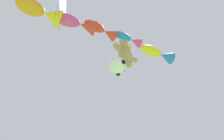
# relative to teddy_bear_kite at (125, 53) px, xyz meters

# --- Properties ---
(teddy_bear_kite) EXTENTS (1.64, 0.72, 1.66)m
(teddy_bear_kite) POSITION_rel_teddy_bear_kite_xyz_m (0.00, 0.00, 0.00)
(teddy_bear_kite) COLOR tan
(soccer_ball_kite) EXTENTS (0.83, 0.83, 0.77)m
(soccer_ball_kite) POSITION_rel_teddy_bear_kite_xyz_m (-0.61, -0.01, -1.36)
(soccer_ball_kite) COLOR white
(fish_kite_goldfin) EXTENTS (2.54, 1.51, 0.82)m
(fish_kite_goldfin) POSITION_rel_teddy_bear_kite_xyz_m (3.51, 0.10, 2.90)
(fish_kite_goldfin) COLOR yellow
(fish_kite_cobalt) EXTENTS (1.93, 1.06, 0.61)m
(fish_kite_cobalt) POSITION_rel_teddy_bear_kite_xyz_m (1.22, 0.64, 2.89)
(fish_kite_cobalt) COLOR blue
(fish_kite_crimson) EXTENTS (2.16, 1.09, 0.72)m
(fish_kite_crimson) POSITION_rel_teddy_bear_kite_xyz_m (-0.48, 1.29, 2.81)
(fish_kite_crimson) COLOR red
(fish_kite_magenta) EXTENTS (2.59, 1.76, 0.92)m
(fish_kite_magenta) POSITION_rel_teddy_bear_kite_xyz_m (-1.93, 1.83, 2.58)
(fish_kite_magenta) COLOR #E53F9E
(fish_kite_tangerine) EXTENTS (2.61, 1.65, 1.13)m
(fish_kite_tangerine) POSITION_rel_teddy_bear_kite_xyz_m (-3.81, 2.54, 2.47)
(fish_kite_tangerine) COLOR orange
(diamond_kite) EXTENTS (1.16, 1.03, 3.22)m
(diamond_kite) POSITION_rel_teddy_bear_kite_xyz_m (-3.08, 1.81, 3.13)
(diamond_kite) COLOR #19ADB2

